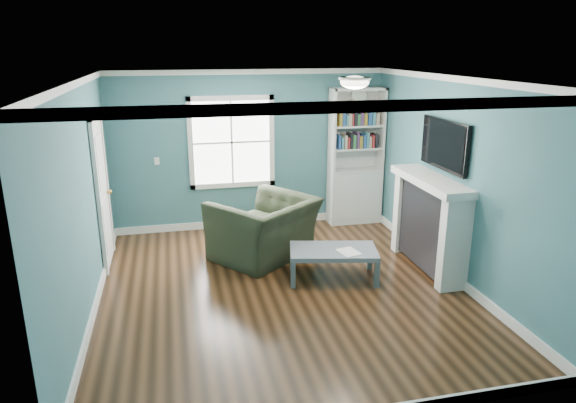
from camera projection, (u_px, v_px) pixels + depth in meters
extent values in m
plane|color=black|center=(283.00, 289.00, 6.49)|extent=(5.00, 5.00, 0.00)
plane|color=#35646C|center=(250.00, 150.00, 8.45)|extent=(4.50, 0.00, 4.50)
plane|color=#35646C|center=(354.00, 279.00, 3.78)|extent=(4.50, 0.00, 4.50)
plane|color=#35646C|center=(82.00, 203.00, 5.63)|extent=(0.00, 5.00, 5.00)
plane|color=#35646C|center=(453.00, 180.00, 6.59)|extent=(0.00, 5.00, 5.00)
plane|color=white|center=(282.00, 79.00, 5.74)|extent=(5.00, 5.00, 0.00)
cube|color=white|center=(252.00, 222.00, 8.79)|extent=(4.50, 0.03, 0.12)
cube|color=white|center=(96.00, 304.00, 6.00)|extent=(0.03, 5.00, 0.12)
cube|color=white|center=(443.00, 268.00, 6.95)|extent=(0.03, 5.00, 0.12)
cube|color=white|center=(249.00, 72.00, 8.06)|extent=(4.50, 0.04, 0.08)
cube|color=white|center=(360.00, 107.00, 3.43)|extent=(4.50, 0.04, 0.08)
cube|color=white|center=(70.00, 86.00, 5.27)|extent=(0.04, 5.00, 0.08)
cube|color=white|center=(461.00, 79.00, 6.22)|extent=(0.04, 5.00, 0.08)
cube|color=white|center=(232.00, 142.00, 8.33)|extent=(1.24, 0.01, 1.34)
cube|color=white|center=(190.00, 144.00, 8.18)|extent=(0.08, 0.06, 1.50)
cube|color=white|center=(272.00, 141.00, 8.46)|extent=(0.08, 0.06, 1.50)
cube|color=white|center=(233.00, 185.00, 8.53)|extent=(1.40, 0.06, 0.08)
cube|color=white|center=(230.00, 98.00, 8.11)|extent=(1.40, 0.06, 0.08)
cube|color=white|center=(232.00, 142.00, 8.32)|extent=(1.24, 0.03, 0.03)
cube|color=white|center=(232.00, 142.00, 8.32)|extent=(0.03, 0.03, 1.34)
cube|color=silver|center=(354.00, 197.00, 8.88)|extent=(0.90, 0.35, 0.90)
cube|color=silver|center=(332.00, 131.00, 8.45)|extent=(0.04, 0.35, 1.40)
cube|color=silver|center=(381.00, 130.00, 8.64)|extent=(0.04, 0.35, 1.40)
cube|color=silver|center=(353.00, 129.00, 8.70)|extent=(0.90, 0.02, 1.40)
cube|color=silver|center=(358.00, 89.00, 8.35)|extent=(0.90, 0.35, 0.04)
cube|color=silver|center=(355.00, 170.00, 8.74)|extent=(0.84, 0.33, 0.03)
cube|color=silver|center=(356.00, 148.00, 8.63)|extent=(0.84, 0.33, 0.03)
cube|color=silver|center=(357.00, 126.00, 8.52)|extent=(0.84, 0.33, 0.03)
cube|color=silver|center=(358.00, 104.00, 8.42)|extent=(0.84, 0.33, 0.03)
cube|color=#264C8C|center=(357.00, 141.00, 8.58)|extent=(0.70, 0.25, 0.22)
cube|color=teal|center=(358.00, 118.00, 8.47)|extent=(0.70, 0.25, 0.22)
cylinder|color=beige|center=(359.00, 95.00, 8.33)|extent=(0.26, 0.06, 0.26)
cube|color=black|center=(430.00, 227.00, 6.95)|extent=(0.30, 1.20, 1.10)
cube|color=black|center=(427.00, 241.00, 7.00)|extent=(0.22, 0.65, 0.70)
cube|color=silver|center=(454.00, 245.00, 6.32)|extent=(0.36, 0.16, 1.20)
cube|color=silver|center=(407.00, 212.00, 7.57)|extent=(0.36, 0.16, 1.20)
cube|color=silver|center=(431.00, 181.00, 6.75)|extent=(0.44, 1.58, 0.10)
cube|color=black|center=(444.00, 145.00, 6.65)|extent=(0.06, 1.10, 0.65)
cube|color=silver|center=(102.00, 193.00, 7.02)|extent=(0.04, 0.80, 2.05)
cube|color=white|center=(99.00, 202.00, 6.61)|extent=(0.05, 0.08, 2.13)
cube|color=white|center=(106.00, 184.00, 7.45)|extent=(0.05, 0.08, 2.13)
cube|color=white|center=(94.00, 114.00, 6.72)|extent=(0.05, 0.98, 0.08)
sphere|color=#BF8C3F|center=(110.00, 192.00, 7.34)|extent=(0.07, 0.07, 0.07)
ellipsoid|color=white|center=(355.00, 82.00, 6.04)|extent=(0.34, 0.34, 0.15)
cylinder|color=white|center=(355.00, 78.00, 6.02)|extent=(0.38, 0.38, 0.03)
cube|color=white|center=(157.00, 161.00, 8.14)|extent=(0.08, 0.01, 0.12)
imported|color=black|center=(264.00, 219.00, 7.32)|extent=(1.59, 1.51, 1.17)
cube|color=#4F5A5F|center=(293.00, 275.00, 6.49)|extent=(0.07, 0.07, 0.35)
cube|color=#4F5A5F|center=(377.00, 275.00, 6.50)|extent=(0.07, 0.07, 0.35)
cube|color=#4F5A5F|center=(292.00, 258.00, 7.02)|extent=(0.07, 0.07, 0.35)
cube|color=#4F5A5F|center=(370.00, 257.00, 7.03)|extent=(0.07, 0.07, 0.35)
cube|color=slate|center=(333.00, 251.00, 6.70)|extent=(1.23, 0.84, 0.06)
cube|color=white|center=(349.00, 252.00, 6.60)|extent=(0.29, 0.34, 0.00)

